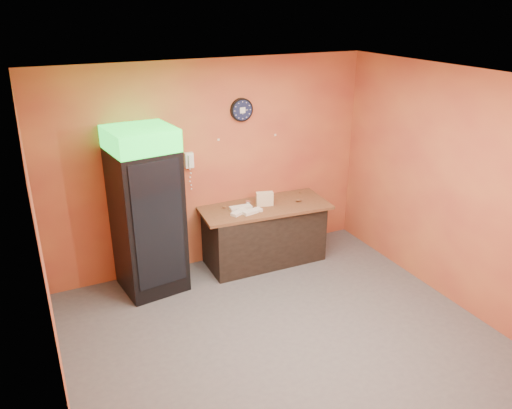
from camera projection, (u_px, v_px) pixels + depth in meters
floor at (281, 335)px, 5.56m from camera, size 4.50×4.50×0.00m
back_wall at (212, 166)px, 6.70m from camera, size 4.50×0.02×2.80m
left_wall at (45, 269)px, 4.13m from camera, size 0.02×4.00×2.80m
right_wall at (449, 187)px, 5.93m from camera, size 0.02×4.00×2.80m
ceiling at (286, 79)px, 4.50m from camera, size 4.50×4.00×0.02m
beverage_cooler at (147, 215)px, 6.11m from camera, size 0.83×0.83×2.11m
prep_counter at (264, 235)px, 7.02m from camera, size 1.63×0.75×0.81m
wall_clock at (242, 110)px, 6.57m from camera, size 0.31×0.06×0.31m
wall_phone at (189, 160)px, 6.47m from camera, size 0.11×0.10×0.20m
butcher_paper at (264, 207)px, 6.86m from camera, size 1.83×0.92×0.04m
sub_roll_stack at (265, 199)px, 6.81m from camera, size 0.24×0.13×0.20m
wrapped_sandwich_left at (239, 212)px, 6.58m from camera, size 0.27×0.20×0.04m
wrapped_sandwich_mid at (252, 211)px, 6.61m from camera, size 0.29×0.16×0.04m
wrapped_sandwich_right at (241, 208)px, 6.72m from camera, size 0.30×0.14×0.04m
kitchen_tool at (248, 203)px, 6.83m from camera, size 0.07×0.07×0.07m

